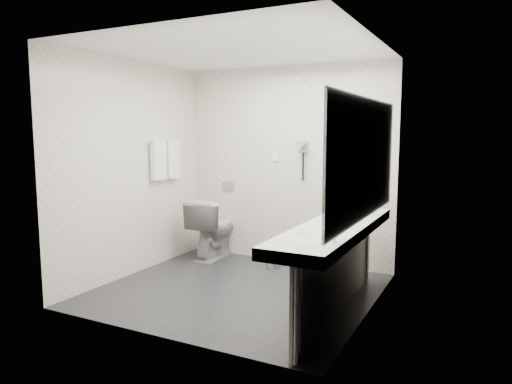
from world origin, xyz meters
The scene contains 29 objects.
floor centered at (0.00, 0.00, 0.00)m, with size 2.80×2.80×0.00m, color #232428.
ceiling centered at (0.00, 0.00, 2.50)m, with size 2.80×2.80×0.00m, color white.
wall_back centered at (0.00, 1.30, 1.25)m, with size 2.80×2.80×0.00m, color silver.
wall_front centered at (0.00, -1.30, 1.25)m, with size 2.80×2.80×0.00m, color silver.
wall_left centered at (-1.40, 0.00, 1.25)m, with size 2.60×2.60×0.00m, color silver.
wall_right centered at (1.40, 0.00, 1.25)m, with size 2.60×2.60×0.00m, color silver.
vanity_counter centered at (1.12, -0.20, 0.80)m, with size 0.55×2.20×0.10m, color white.
vanity_panel centered at (1.15, -0.20, 0.38)m, with size 0.03×2.15×0.75m, color gray.
vanity_post_near centered at (1.18, -1.24, 0.38)m, with size 0.06×0.06×0.75m, color silver.
vanity_post_far centered at (1.18, 0.84, 0.38)m, with size 0.06×0.06×0.75m, color silver.
mirror centered at (1.39, -0.20, 1.45)m, with size 0.02×2.20×1.05m, color #B2BCC6.
basin_near centered at (1.12, -0.85, 0.83)m, with size 0.40×0.31×0.05m, color white.
basin_far centered at (1.12, 0.45, 0.83)m, with size 0.40×0.31×0.05m, color white.
faucet_near centered at (1.32, -0.85, 0.92)m, with size 0.04×0.04×0.15m, color silver.
faucet_far centered at (1.32, 0.45, 0.92)m, with size 0.04×0.04×0.15m, color silver.
soap_bottle_a centered at (1.11, -0.09, 0.90)m, with size 0.04×0.04×0.10m, color white.
glass_left centered at (1.28, 0.07, 0.91)m, with size 0.06×0.06×0.12m, color silver.
toilet centered at (-0.93, 1.00, 0.40)m, with size 0.45×0.79×0.80m, color white.
flush_plate centered at (-0.85, 1.29, 0.95)m, with size 0.18×0.02×0.12m, color #B2B5BA.
pedal_bin centered at (0.00, 0.90, 0.12)m, with size 0.17×0.17×0.24m, color #B2B5BA.
bin_lid centered at (0.00, 0.90, 0.25)m, with size 0.17×0.17×0.01m, color #B2B5BA.
towel_rail centered at (-1.35, 0.55, 1.55)m, with size 0.02×0.02×0.62m, color silver.
towel_near centered at (-1.34, 0.41, 1.33)m, with size 0.07×0.24×0.48m, color white.
towel_far centered at (-1.34, 0.69, 1.33)m, with size 0.07×0.24×0.48m, color white.
dryer_cradle centered at (0.25, 1.27, 1.50)m, with size 0.10×0.04×0.14m, color gray.
dryer_barrel centered at (0.25, 1.20, 1.53)m, with size 0.08×0.08×0.14m, color gray.
dryer_cord centered at (0.25, 1.26, 1.25)m, with size 0.02×0.02×0.35m, color black.
switch_plate_a centered at (-0.15, 1.29, 1.35)m, with size 0.09×0.02×0.09m, color white.
switch_plate_b centered at (0.55, 1.29, 1.35)m, with size 0.09×0.02×0.09m, color white.
Camera 1 is at (2.37, -4.23, 1.68)m, focal length 32.87 mm.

